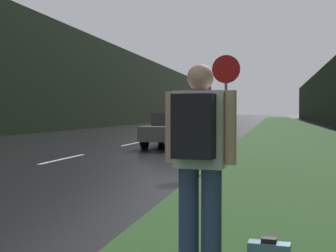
{
  "coord_description": "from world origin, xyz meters",
  "views": [
    {
      "loc": [
        6.05,
        0.15,
        1.37
      ],
      "look_at": [
        2.49,
        16.06,
        0.91
      ],
      "focal_mm": 50.0,
      "sensor_mm": 36.0,
      "label": 1
    }
  ],
  "objects_px": {
    "stop_sign": "(226,98)",
    "car_passing_near": "(175,129)",
    "hitchhiker_with_backpack": "(199,154)",
    "car_passing_far": "(217,121)"
  },
  "relations": [
    {
      "from": "stop_sign",
      "to": "car_passing_near",
      "type": "distance_m",
      "value": 7.37
    },
    {
      "from": "car_passing_near",
      "to": "car_passing_far",
      "type": "relative_size",
      "value": 1.05
    },
    {
      "from": "car_passing_near",
      "to": "stop_sign",
      "type": "bearing_deg",
      "value": 111.8
    },
    {
      "from": "stop_sign",
      "to": "hitchhiker_with_backpack",
      "type": "distance_m",
      "value": 7.93
    },
    {
      "from": "hitchhiker_with_backpack",
      "to": "car_passing_far",
      "type": "distance_m",
      "value": 29.62
    },
    {
      "from": "stop_sign",
      "to": "hitchhiker_with_backpack",
      "type": "relative_size",
      "value": 1.58
    },
    {
      "from": "car_passing_far",
      "to": "hitchhiker_with_backpack",
      "type": "bearing_deg",
      "value": 96.3
    },
    {
      "from": "hitchhiker_with_backpack",
      "to": "car_passing_near",
      "type": "distance_m",
      "value": 15.0
    },
    {
      "from": "car_passing_far",
      "to": "stop_sign",
      "type": "bearing_deg",
      "value": 97.16
    },
    {
      "from": "stop_sign",
      "to": "car_passing_far",
      "type": "height_order",
      "value": "stop_sign"
    }
  ]
}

